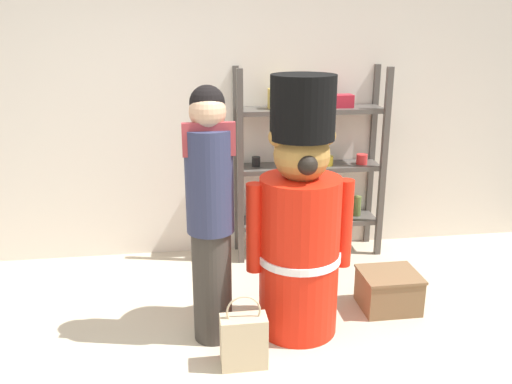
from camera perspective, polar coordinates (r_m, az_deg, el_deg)
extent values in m
cube|color=silver|center=(4.68, -5.32, 8.88)|extent=(6.40, 0.12, 2.60)
cube|color=#4C4742|center=(4.44, -1.68, 2.32)|extent=(0.05, 0.05, 1.67)
cube|color=#4C4742|center=(4.74, 13.51, 2.81)|extent=(0.05, 0.05, 1.67)
cube|color=#4C4742|center=(4.73, -2.10, 3.26)|extent=(0.05, 0.05, 1.67)
cube|color=#4C4742|center=(5.01, 12.27, 3.69)|extent=(0.05, 0.05, 1.67)
cube|color=#4C4742|center=(4.85, 5.53, -3.05)|extent=(1.25, 0.30, 0.04)
cube|color=#4C4742|center=(4.70, 5.70, 2.67)|extent=(1.25, 0.30, 0.04)
cube|color=#4C4742|center=(4.59, 5.89, 8.72)|extent=(1.25, 0.30, 0.04)
cylinder|color=black|center=(4.61, 0.00, 3.28)|extent=(0.07, 0.07, 0.08)
cylinder|color=green|center=(4.62, 3.92, 3.25)|extent=(0.09, 0.09, 0.08)
cylinder|color=yellow|center=(4.69, 7.69, 3.35)|extent=(0.10, 0.10, 0.08)
cylinder|color=red|center=(4.78, 11.29, 3.47)|extent=(0.10, 0.10, 0.09)
cylinder|color=navy|center=(4.70, 0.07, -1.90)|extent=(0.07, 0.07, 0.23)
cylinder|color=silver|center=(4.76, 3.78, -1.97)|extent=(0.08, 0.08, 0.18)
cylinder|color=#B27226|center=(4.87, 7.29, -1.68)|extent=(0.07, 0.07, 0.17)
cylinder|color=#596B33|center=(4.95, 10.79, -1.47)|extent=(0.07, 0.07, 0.18)
cube|color=gold|center=(4.52, 2.42, 9.97)|extent=(0.16, 0.13, 0.17)
cube|color=#B21E2D|center=(4.66, 9.32, 9.62)|extent=(0.16, 0.13, 0.11)
cylinder|color=red|center=(3.54, 4.64, -6.87)|extent=(0.53, 0.53, 1.08)
cylinder|color=white|center=(3.54, 4.64, -6.78)|extent=(0.55, 0.55, 0.05)
sphere|color=#AA7D3A|center=(3.32, 4.93, 4.03)|extent=(0.35, 0.35, 0.35)
sphere|color=#AA7D3A|center=(3.26, 2.39, 5.92)|extent=(0.12, 0.12, 0.12)
sphere|color=#AA7D3A|center=(3.33, 7.52, 6.02)|extent=(0.12, 0.12, 0.12)
cylinder|color=black|center=(3.26, 5.06, 9.05)|extent=(0.40, 0.40, 0.39)
cylinder|color=red|center=(3.41, -0.16, -3.89)|extent=(0.11, 0.11, 0.59)
cylinder|color=red|center=(3.54, 9.43, -3.33)|extent=(0.11, 0.11, 0.59)
sphere|color=black|center=(3.18, 5.56, 2.89)|extent=(0.12, 0.12, 0.12)
cylinder|color=#38332D|center=(3.52, -4.71, -9.92)|extent=(0.25, 0.25, 0.76)
cylinder|color=#2D3351|center=(3.25, -5.02, 1.17)|extent=(0.30, 0.30, 0.65)
sphere|color=tan|center=(3.16, -5.22, 8.56)|extent=(0.22, 0.22, 0.22)
cube|color=#993338|center=(3.13, -5.08, 5.65)|extent=(0.31, 0.04, 0.20)
sphere|color=black|center=(3.17, -5.27, 9.51)|extent=(0.21, 0.21, 0.21)
cube|color=#C1AD89|center=(3.34, -1.32, -15.75)|extent=(0.28, 0.15, 0.33)
torus|color=#C1AD89|center=(3.23, -1.34, -12.70)|extent=(0.21, 0.01, 0.21)
cube|color=brown|center=(4.08, 14.02, -10.32)|extent=(0.40, 0.35, 0.26)
cube|color=brown|center=(4.02, 14.17, -8.55)|extent=(0.42, 0.37, 0.02)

